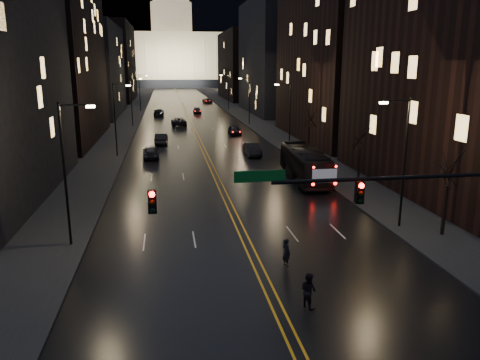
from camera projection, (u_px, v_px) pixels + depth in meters
name	position (u px, v px, depth m)	size (l,w,h in m)	color
ground	(280.00, 313.00, 21.42)	(900.00, 900.00, 0.00)	black
road	(181.00, 102.00, 146.14)	(20.00, 320.00, 0.02)	black
sidewalk_left	(135.00, 102.00, 144.01)	(8.00, 320.00, 0.16)	black
sidewalk_right	(225.00, 101.00, 148.24)	(8.00, 320.00, 0.16)	black
center_line	(181.00, 102.00, 146.14)	(0.62, 320.00, 0.01)	orange
building_left_mid	(49.00, 44.00, 66.72)	(12.00, 30.00, 28.00)	black
building_left_far	(91.00, 70.00, 104.13)	(12.00, 34.00, 20.00)	black
building_left_dist	(113.00, 63.00, 149.71)	(12.00, 40.00, 24.00)	black
building_right_near	(462.00, 54.00, 40.93)	(12.00, 26.00, 24.00)	black
building_right_tall	(341.00, 9.00, 68.05)	(12.00, 30.00, 38.00)	black
building_right_mid	(275.00, 57.00, 109.77)	(12.00, 34.00, 26.00)	black
building_right_dist	(242.00, 66.00, 156.30)	(12.00, 40.00, 22.00)	black
capitol	(173.00, 54.00, 257.19)	(90.00, 50.00, 58.50)	black
traffic_signal	(409.00, 201.00, 21.09)	(17.29, 0.45, 7.00)	black
streetlamp_right_near	(402.00, 157.00, 31.44)	(2.13, 0.25, 9.00)	black
streetlamp_left_near	(67.00, 167.00, 28.17)	(2.13, 0.25, 9.00)	black
streetlamp_right_mid	(289.00, 113.00, 60.22)	(2.13, 0.25, 9.00)	black
streetlamp_left_mid	(116.00, 116.00, 56.95)	(2.13, 0.25, 9.00)	black
streetlamp_right_far	(248.00, 98.00, 89.01)	(2.13, 0.25, 9.00)	black
streetlamp_left_far	(132.00, 99.00, 85.73)	(2.13, 0.25, 9.00)	black
streetlamp_right_dist	(228.00, 90.00, 117.79)	(2.13, 0.25, 9.00)	black
streetlamp_left_dist	(140.00, 91.00, 114.52)	(2.13, 0.25, 9.00)	black
tree_right_near	(449.00, 170.00, 29.98)	(2.40, 2.40, 6.65)	black
tree_right_mid	(361.00, 138.00, 43.42)	(2.40, 2.40, 6.65)	black
tree_right_far	(309.00, 119.00, 58.77)	(2.40, 2.40, 6.65)	black
bus	(304.00, 164.00, 46.06)	(2.72, 11.62, 3.24)	black
oncoming_car_a	(151.00, 152.00, 57.10)	(1.88, 4.67, 1.59)	black
oncoming_car_b	(161.00, 139.00, 67.65)	(1.65, 4.73, 1.56)	black
oncoming_car_c	(179.00, 122.00, 87.79)	(2.63, 5.70, 1.58)	black
oncoming_car_d	(159.00, 112.00, 105.55)	(2.26, 5.55, 1.61)	black
receding_car_a	(252.00, 149.00, 58.75)	(1.68, 4.82, 1.59)	black
receding_car_b	(234.00, 130.00, 76.45)	(1.79, 4.44, 1.51)	black
receding_car_c	(197.00, 111.00, 110.50)	(1.86, 4.57, 1.33)	black
receding_car_d	(207.00, 101.00, 142.08)	(2.29, 4.98, 1.38)	black
pedestrian_a	(286.00, 253.00, 26.26)	(0.60, 0.39, 1.63)	black
pedestrian_b	(308.00, 290.00, 21.77)	(0.84, 0.46, 1.72)	black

